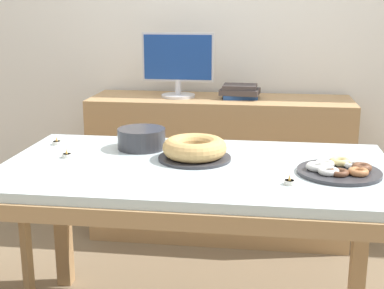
{
  "coord_description": "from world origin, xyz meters",
  "views": [
    {
      "loc": [
        0.26,
        -2.01,
        1.39
      ],
      "look_at": [
        -0.03,
        0.08,
        0.84
      ],
      "focal_mm": 50.0,
      "sensor_mm": 36.0,
      "label": 1
    }
  ],
  "objects_px": {
    "pastry_platter": "(339,170)",
    "tealight_centre": "(67,155)",
    "plate_stack": "(142,139)",
    "tealight_near_front": "(57,142)",
    "book_stack": "(240,91)",
    "tealight_right_edge": "(289,182)",
    "computer_monitor": "(178,65)",
    "cake_chocolate_round": "(195,149)"
  },
  "relations": [
    {
      "from": "computer_monitor",
      "to": "tealight_right_edge",
      "type": "height_order",
      "value": "computer_monitor"
    },
    {
      "from": "plate_stack",
      "to": "tealight_centre",
      "type": "relative_size",
      "value": 5.25
    },
    {
      "from": "computer_monitor",
      "to": "cake_chocolate_round",
      "type": "xyz_separation_m",
      "value": [
        0.24,
        -1.03,
        -0.23
      ]
    },
    {
      "from": "pastry_platter",
      "to": "tealight_near_front",
      "type": "relative_size",
      "value": 7.8
    },
    {
      "from": "cake_chocolate_round",
      "to": "plate_stack",
      "type": "xyz_separation_m",
      "value": [
        -0.25,
        0.14,
        0.0
      ]
    },
    {
      "from": "pastry_platter",
      "to": "plate_stack",
      "type": "xyz_separation_m",
      "value": [
        -0.82,
        0.26,
        0.03
      ]
    },
    {
      "from": "cake_chocolate_round",
      "to": "tealight_right_edge",
      "type": "distance_m",
      "value": 0.46
    },
    {
      "from": "book_stack",
      "to": "plate_stack",
      "type": "xyz_separation_m",
      "value": [
        -0.39,
        -0.89,
        -0.08
      ]
    },
    {
      "from": "tealight_centre",
      "to": "tealight_near_front",
      "type": "bearing_deg",
      "value": 121.5
    },
    {
      "from": "pastry_platter",
      "to": "tealight_near_front",
      "type": "distance_m",
      "value": 1.24
    },
    {
      "from": "plate_stack",
      "to": "tealight_near_front",
      "type": "height_order",
      "value": "plate_stack"
    },
    {
      "from": "tealight_centre",
      "to": "plate_stack",
      "type": "bearing_deg",
      "value": 33.95
    },
    {
      "from": "pastry_platter",
      "to": "plate_stack",
      "type": "relative_size",
      "value": 1.49
    },
    {
      "from": "plate_stack",
      "to": "tealight_near_front",
      "type": "relative_size",
      "value": 5.25
    },
    {
      "from": "book_stack",
      "to": "plate_stack",
      "type": "height_order",
      "value": "book_stack"
    },
    {
      "from": "cake_chocolate_round",
      "to": "computer_monitor",
      "type": "bearing_deg",
      "value": 102.89
    },
    {
      "from": "tealight_centre",
      "to": "tealight_near_front",
      "type": "relative_size",
      "value": 1.0
    },
    {
      "from": "plate_stack",
      "to": "tealight_right_edge",
      "type": "distance_m",
      "value": 0.75
    },
    {
      "from": "cake_chocolate_round",
      "to": "pastry_platter",
      "type": "relative_size",
      "value": 0.96
    },
    {
      "from": "book_stack",
      "to": "tealight_centre",
      "type": "height_order",
      "value": "book_stack"
    },
    {
      "from": "cake_chocolate_round",
      "to": "tealight_right_edge",
      "type": "bearing_deg",
      "value": -36.05
    },
    {
      "from": "book_stack",
      "to": "pastry_platter",
      "type": "xyz_separation_m",
      "value": [
        0.43,
        -1.15,
        -0.11
      ]
    },
    {
      "from": "cake_chocolate_round",
      "to": "tealight_near_front",
      "type": "height_order",
      "value": "cake_chocolate_round"
    },
    {
      "from": "book_stack",
      "to": "plate_stack",
      "type": "bearing_deg",
      "value": -113.33
    },
    {
      "from": "cake_chocolate_round",
      "to": "pastry_platter",
      "type": "distance_m",
      "value": 0.58
    },
    {
      "from": "book_stack",
      "to": "tealight_right_edge",
      "type": "distance_m",
      "value": 1.33
    },
    {
      "from": "computer_monitor",
      "to": "tealight_centre",
      "type": "xyz_separation_m",
      "value": [
        -0.29,
        -1.08,
        -0.26
      ]
    },
    {
      "from": "cake_chocolate_round",
      "to": "pastry_platter",
      "type": "bearing_deg",
      "value": -11.88
    },
    {
      "from": "computer_monitor",
      "to": "tealight_right_edge",
      "type": "distance_m",
      "value": 1.46
    },
    {
      "from": "computer_monitor",
      "to": "tealight_near_front",
      "type": "xyz_separation_m",
      "value": [
        -0.42,
        -0.88,
        -0.26
      ]
    },
    {
      "from": "computer_monitor",
      "to": "tealight_centre",
      "type": "bearing_deg",
      "value": -105.22
    },
    {
      "from": "pastry_platter",
      "to": "tealight_centre",
      "type": "distance_m",
      "value": 1.09
    },
    {
      "from": "plate_stack",
      "to": "tealight_right_edge",
      "type": "height_order",
      "value": "plate_stack"
    },
    {
      "from": "book_stack",
      "to": "tealight_near_front",
      "type": "height_order",
      "value": "book_stack"
    },
    {
      "from": "computer_monitor",
      "to": "tealight_near_front",
      "type": "bearing_deg",
      "value": -115.3
    },
    {
      "from": "tealight_near_front",
      "to": "cake_chocolate_round",
      "type": "bearing_deg",
      "value": -13.4
    },
    {
      "from": "tealight_right_edge",
      "to": "computer_monitor",
      "type": "bearing_deg",
      "value": 115.01
    },
    {
      "from": "computer_monitor",
      "to": "cake_chocolate_round",
      "type": "distance_m",
      "value": 1.08
    },
    {
      "from": "book_stack",
      "to": "plate_stack",
      "type": "relative_size",
      "value": 1.14
    },
    {
      "from": "cake_chocolate_round",
      "to": "tealight_right_edge",
      "type": "relative_size",
      "value": 7.45
    },
    {
      "from": "computer_monitor",
      "to": "pastry_platter",
      "type": "xyz_separation_m",
      "value": [
        0.8,
        -1.15,
        -0.26
      ]
    },
    {
      "from": "cake_chocolate_round",
      "to": "plate_stack",
      "type": "height_order",
      "value": "plate_stack"
    }
  ]
}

